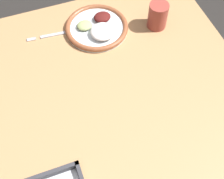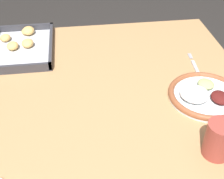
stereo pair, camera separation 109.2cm
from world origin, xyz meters
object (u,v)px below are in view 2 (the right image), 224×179
at_px(dinner_plate, 205,95).
at_px(drinking_cup, 219,140).
at_px(baking_tray, 22,45).
at_px(fork, 197,70).

relative_size(dinner_plate, drinking_cup, 2.35).
xyz_separation_m(dinner_plate, baking_tray, (0.41, 0.62, 0.00)).
bearing_deg(drinking_cup, fork, -12.76).
distance_m(fork, drinking_cup, 0.39).
relative_size(baking_tray, drinking_cup, 3.20).
bearing_deg(dinner_plate, fork, -10.70).
bearing_deg(baking_tray, dinner_plate, -123.23).
bearing_deg(fork, dinner_plate, 174.25).
xyz_separation_m(fork, drinking_cup, (-0.38, 0.09, 0.05)).
relative_size(fork, baking_tray, 0.63).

